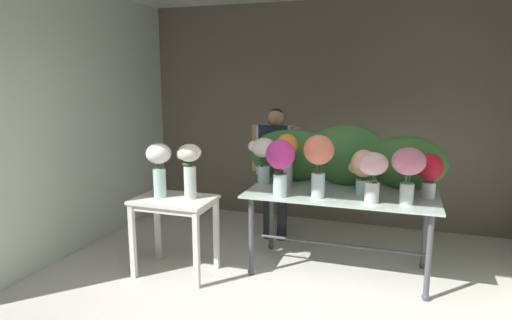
{
  "coord_description": "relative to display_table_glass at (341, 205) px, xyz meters",
  "views": [
    {
      "loc": [
        1.01,
        -2.45,
        1.95
      ],
      "look_at": [
        -0.29,
        1.45,
        1.18
      ],
      "focal_mm": 30.59,
      "sensor_mm": 36.0,
      "label": 1
    }
  ],
  "objects": [
    {
      "name": "display_table_glass",
      "position": [
        0.0,
        0.0,
        0.0
      ],
      "size": [
        1.85,
        0.91,
        0.84
      ],
      "color": "silver",
      "rests_on": "ground"
    },
    {
      "name": "florist",
      "position": [
        -0.88,
        0.68,
        0.28
      ],
      "size": [
        0.59,
        0.24,
        1.6
      ],
      "color": "#232328",
      "rests_on": "ground"
    },
    {
      "name": "vase_magenta_tulips",
      "position": [
        -0.54,
        -0.33,
        0.47
      ],
      "size": [
        0.28,
        0.28,
        0.55
      ],
      "color": "silver",
      "rests_on": "display_table_glass"
    },
    {
      "name": "vase_white_roses_tall",
      "position": [
        -1.72,
        -0.55,
        0.41
      ],
      "size": [
        0.25,
        0.25,
        0.54
      ],
      "color": "silver",
      "rests_on": "side_table_white"
    },
    {
      "name": "vase_ivory_snapdragons",
      "position": [
        -0.85,
        0.12,
        0.45
      ],
      "size": [
        0.32,
        0.26,
        0.5
      ],
      "color": "silver",
      "rests_on": "display_table_glass"
    },
    {
      "name": "vase_peach_lilies",
      "position": [
        0.2,
        0.03,
        0.39
      ],
      "size": [
        0.27,
        0.25,
        0.44
      ],
      "color": "silver",
      "rests_on": "display_table_glass"
    },
    {
      "name": "wall_left",
      "position": [
        -2.98,
        -0.07,
        0.77
      ],
      "size": [
        0.12,
        3.56,
        2.94
      ],
      "primitive_type": "cube",
      "color": "silver",
      "rests_on": "ground"
    },
    {
      "name": "foliage_backdrop",
      "position": [
        0.01,
        0.34,
        0.42
      ],
      "size": [
        2.06,
        0.26,
        0.64
      ],
      "color": "#387033",
      "rests_on": "display_table_glass"
    },
    {
      "name": "side_table_white",
      "position": [
        -1.56,
        -0.55,
        -0.03
      ],
      "size": [
        0.77,
        0.54,
        0.78
      ],
      "color": "silver",
      "rests_on": "ground"
    },
    {
      "name": "vase_sunset_freesia",
      "position": [
        -0.58,
        0.09,
        0.48
      ],
      "size": [
        0.24,
        0.23,
        0.55
      ],
      "color": "silver",
      "rests_on": "display_table_glass"
    },
    {
      "name": "ground_plane",
      "position": [
        -0.48,
        -0.07,
        -0.71
      ],
      "size": [
        7.57,
        7.57,
        0.0
      ],
      "primitive_type": "plane",
      "color": "silver"
    },
    {
      "name": "vase_blush_anemones",
      "position": [
        0.31,
        -0.26,
        0.42
      ],
      "size": [
        0.26,
        0.26,
        0.46
      ],
      "color": "silver",
      "rests_on": "display_table_glass"
    },
    {
      "name": "vase_cream_lisianthus_tall",
      "position": [
        -1.41,
        -0.5,
        0.41
      ],
      "size": [
        0.28,
        0.23,
        0.54
      ],
      "color": "silver",
      "rests_on": "side_table_white"
    },
    {
      "name": "vase_crimson_dahlias",
      "position": [
        0.81,
        0.07,
        0.39
      ],
      "size": [
        0.26,
        0.24,
        0.43
      ],
      "color": "silver",
      "rests_on": "display_table_glass"
    },
    {
      "name": "wall_back",
      "position": [
        -0.48,
        1.65,
        0.77
      ],
      "size": [
        4.99,
        0.12,
        2.94
      ],
      "primitive_type": "cube",
      "color": "#706656",
      "rests_on": "ground"
    },
    {
      "name": "vase_coral_hydrangea",
      "position": [
        -0.19,
        -0.25,
        0.52
      ],
      "size": [
        0.29,
        0.29,
        0.6
      ],
      "color": "silver",
      "rests_on": "display_table_glass"
    },
    {
      "name": "vase_rosy_stock",
      "position": [
        0.61,
        -0.21,
        0.47
      ],
      "size": [
        0.3,
        0.3,
        0.52
      ],
      "color": "silver",
      "rests_on": "display_table_glass"
    }
  ]
}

